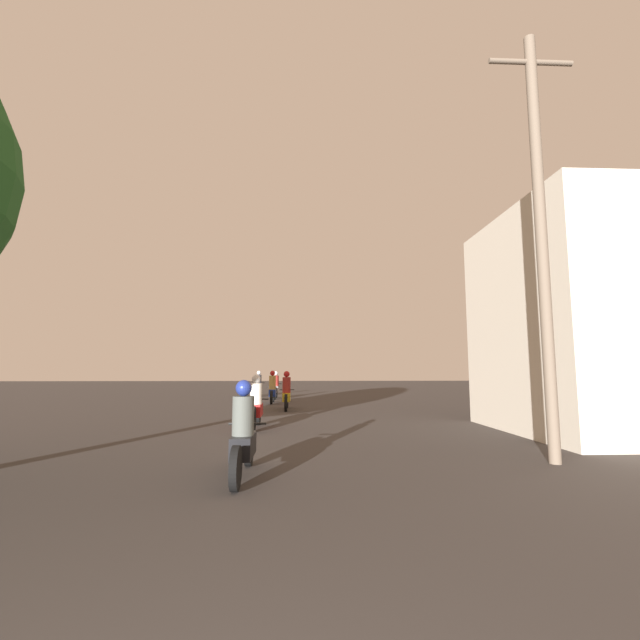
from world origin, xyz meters
name	(u,v)px	position (x,y,z in m)	size (l,w,h in m)	color
motorcycle_black	(243,438)	(-0.48, 6.13, 0.57)	(0.60, 2.05, 1.42)	black
motorcycle_red	(256,406)	(-0.83, 11.44, 0.58)	(0.60, 2.02, 1.44)	black
motorcycle_yellow	(287,394)	(-0.17, 16.79, 0.61)	(0.60, 2.09, 1.52)	black
motorcycle_blue	(272,390)	(-0.95, 20.14, 0.62)	(0.60, 1.97, 1.53)	black
motorcycle_silver	(276,387)	(-0.96, 23.24, 0.60)	(0.60, 1.92, 1.49)	black
motorcycle_white	(259,386)	(-2.12, 25.67, 0.60)	(0.60, 2.05, 1.51)	black
building_right_near	(606,321)	(8.20, 10.12, 2.81)	(5.22, 5.20, 5.61)	beige
utility_pole_near	(541,229)	(4.66, 6.82, 4.08)	(1.60, 0.20, 7.83)	#6B5B4C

